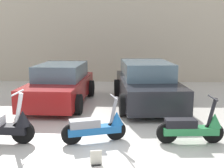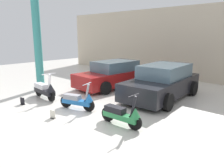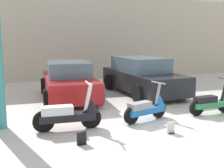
{
  "view_description": "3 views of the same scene",
  "coord_description": "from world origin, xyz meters",
  "px_view_note": "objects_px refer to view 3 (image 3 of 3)",
  "views": [
    {
      "loc": [
        0.11,
        -5.08,
        2.24
      ],
      "look_at": [
        -0.09,
        1.75,
        0.99
      ],
      "focal_mm": 45.0,
      "sensor_mm": 36.0,
      "label": 1
    },
    {
      "loc": [
        5.34,
        -3.91,
        2.51
      ],
      "look_at": [
        -0.29,
        2.05,
        0.65
      ],
      "focal_mm": 35.0,
      "sensor_mm": 36.0,
      "label": 2
    },
    {
      "loc": [
        -3.41,
        -5.79,
        2.11
      ],
      "look_at": [
        -0.91,
        1.67,
        0.77
      ],
      "focal_mm": 45.0,
      "sensor_mm": 36.0,
      "label": 3
    }
  ],
  "objects_px": {
    "placard_near_right_scooter": "(171,128)",
    "car_rear_left": "(69,81)",
    "scooter_front_right": "(147,107)",
    "scooter_front_center": "(213,102)",
    "car_rear_center": "(142,76)",
    "placard_near_left_scooter": "(82,139)",
    "scooter_front_left": "(71,113)"
  },
  "relations": [
    {
      "from": "scooter_front_right",
      "to": "placard_near_left_scooter",
      "type": "bearing_deg",
      "value": -168.5
    },
    {
      "from": "scooter_front_right",
      "to": "car_rear_left",
      "type": "relative_size",
      "value": 0.35
    },
    {
      "from": "car_rear_center",
      "to": "car_rear_left",
      "type": "bearing_deg",
      "value": -95.02
    },
    {
      "from": "scooter_front_right",
      "to": "scooter_front_center",
      "type": "xyz_separation_m",
      "value": [
        1.98,
        -0.01,
        0.01
      ]
    },
    {
      "from": "scooter_front_center",
      "to": "scooter_front_left",
      "type": "bearing_deg",
      "value": 178.39
    },
    {
      "from": "car_rear_center",
      "to": "scooter_front_center",
      "type": "bearing_deg",
      "value": 7.17
    },
    {
      "from": "car_rear_center",
      "to": "placard_near_right_scooter",
      "type": "bearing_deg",
      "value": -20.76
    },
    {
      "from": "scooter_front_left",
      "to": "scooter_front_center",
      "type": "relative_size",
      "value": 1.12
    },
    {
      "from": "scooter_front_left",
      "to": "scooter_front_center",
      "type": "distance_m",
      "value": 3.96
    },
    {
      "from": "car_rear_left",
      "to": "scooter_front_center",
      "type": "bearing_deg",
      "value": 49.25
    },
    {
      "from": "scooter_front_left",
      "to": "scooter_front_right",
      "type": "distance_m",
      "value": 1.98
    },
    {
      "from": "car_rear_left",
      "to": "car_rear_center",
      "type": "distance_m",
      "value": 2.76
    },
    {
      "from": "car_rear_left",
      "to": "placard_near_left_scooter",
      "type": "distance_m",
      "value": 4.37
    },
    {
      "from": "scooter_front_left",
      "to": "placard_near_left_scooter",
      "type": "height_order",
      "value": "scooter_front_left"
    },
    {
      "from": "car_rear_center",
      "to": "placard_near_left_scooter",
      "type": "xyz_separation_m",
      "value": [
        -3.25,
        -4.29,
        -0.53
      ]
    },
    {
      "from": "scooter_front_left",
      "to": "car_rear_left",
      "type": "xyz_separation_m",
      "value": [
        0.54,
        3.36,
        0.22
      ]
    },
    {
      "from": "car_rear_left",
      "to": "car_rear_center",
      "type": "bearing_deg",
      "value": 92.26
    },
    {
      "from": "car_rear_center",
      "to": "placard_near_right_scooter",
      "type": "relative_size",
      "value": 15.66
    },
    {
      "from": "placard_near_left_scooter",
      "to": "car_rear_left",
      "type": "bearing_deg",
      "value": 83.42
    },
    {
      "from": "scooter_front_right",
      "to": "placard_near_right_scooter",
      "type": "xyz_separation_m",
      "value": [
        0.07,
        -1.05,
        -0.22
      ]
    },
    {
      "from": "car_rear_center",
      "to": "placard_near_right_scooter",
      "type": "distance_m",
      "value": 4.47
    },
    {
      "from": "scooter_front_left",
      "to": "placard_near_right_scooter",
      "type": "xyz_separation_m",
      "value": [
        2.05,
        -0.94,
        -0.27
      ]
    },
    {
      "from": "scooter_front_left",
      "to": "scooter_front_center",
      "type": "xyz_separation_m",
      "value": [
        3.96,
        0.1,
        -0.04
      ]
    },
    {
      "from": "placard_near_right_scooter",
      "to": "car_rear_left",
      "type": "bearing_deg",
      "value": 109.34
    },
    {
      "from": "car_rear_left",
      "to": "placard_near_left_scooter",
      "type": "xyz_separation_m",
      "value": [
        -0.5,
        -4.31,
        -0.49
      ]
    },
    {
      "from": "scooter_front_right",
      "to": "placard_near_right_scooter",
      "type": "height_order",
      "value": "scooter_front_right"
    },
    {
      "from": "scooter_front_center",
      "to": "scooter_front_right",
      "type": "bearing_deg",
      "value": 176.64
    },
    {
      "from": "scooter_front_center",
      "to": "car_rear_center",
      "type": "xyz_separation_m",
      "value": [
        -0.66,
        3.23,
        0.3
      ]
    },
    {
      "from": "car_rear_center",
      "to": "placard_near_left_scooter",
      "type": "height_order",
      "value": "car_rear_center"
    },
    {
      "from": "scooter_front_right",
      "to": "car_rear_center",
      "type": "bearing_deg",
      "value": 50.33
    },
    {
      "from": "scooter_front_right",
      "to": "scooter_front_center",
      "type": "height_order",
      "value": "scooter_front_center"
    },
    {
      "from": "scooter_front_left",
      "to": "car_rear_left",
      "type": "relative_size",
      "value": 0.41
    }
  ]
}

